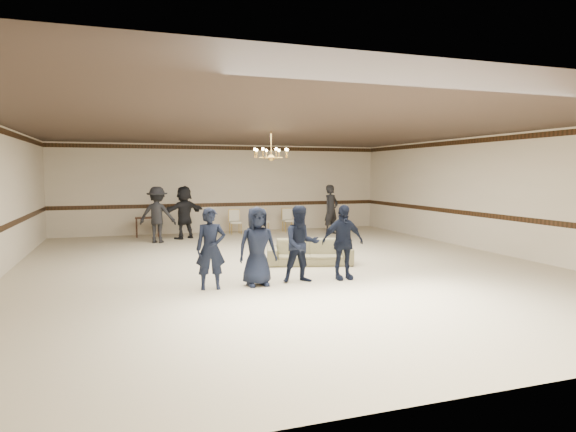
# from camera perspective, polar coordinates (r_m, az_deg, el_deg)

# --- Properties ---
(room) EXTENTS (12.01, 14.01, 3.21)m
(room) POSITION_cam_1_polar(r_m,az_deg,el_deg) (11.35, -0.52, 2.17)
(room) COLOR #BAAC8F
(room) RESTS_ON ground
(chair_rail) EXTENTS (12.00, 0.02, 0.14)m
(chair_rail) POSITION_cam_1_polar(r_m,az_deg,el_deg) (18.14, -7.38, 1.32)
(chair_rail) COLOR black
(chair_rail) RESTS_ON wall_back
(crown_molding) EXTENTS (12.00, 0.02, 0.14)m
(crown_molding) POSITION_cam_1_polar(r_m,az_deg,el_deg) (18.12, -7.46, 7.90)
(crown_molding) COLOR black
(crown_molding) RESTS_ON wall_back
(chandelier) EXTENTS (0.94, 0.94, 0.89)m
(chandelier) POSITION_cam_1_polar(r_m,az_deg,el_deg) (12.31, -1.98, 8.33)
(chandelier) COLOR gold
(chandelier) RESTS_ON ceiling
(boy_a) EXTENTS (0.59, 0.41, 1.53)m
(boy_a) POSITION_cam_1_polar(r_m,az_deg,el_deg) (9.23, -9.02, -3.78)
(boy_a) COLOR black
(boy_a) RESTS_ON floor
(boy_b) EXTENTS (0.76, 0.51, 1.53)m
(boy_b) POSITION_cam_1_polar(r_m,az_deg,el_deg) (9.42, -3.60, -3.55)
(boy_b) COLOR black
(boy_b) RESTS_ON floor
(boy_c) EXTENTS (0.78, 0.63, 1.53)m
(boy_c) POSITION_cam_1_polar(r_m,az_deg,el_deg) (9.68, 1.56, -3.30)
(boy_c) COLOR black
(boy_c) RESTS_ON floor
(boy_d) EXTENTS (0.90, 0.39, 1.53)m
(boy_d) POSITION_cam_1_polar(r_m,az_deg,el_deg) (10.03, 6.40, -3.04)
(boy_d) COLOR black
(boy_d) RESTS_ON floor
(settee) EXTENTS (2.15, 1.30, 0.59)m
(settee) POSITION_cam_1_polar(r_m,az_deg,el_deg) (11.65, 2.51, -4.22)
(settee) COLOR #7D7753
(settee) RESTS_ON floor
(adult_left) EXTENTS (1.28, 0.99, 1.75)m
(adult_left) POSITION_cam_1_polar(r_m,az_deg,el_deg) (15.66, -15.01, 0.14)
(adult_left) COLOR black
(adult_left) RESTS_ON floor
(adult_mid) EXTENTS (1.68, 1.20, 1.75)m
(adult_mid) POSITION_cam_1_polar(r_m,az_deg,el_deg) (16.44, -12.04, 0.43)
(adult_mid) COLOR black
(adult_mid) RESTS_ON floor
(adult_right) EXTENTS (0.76, 0.67, 1.75)m
(adult_right) POSITION_cam_1_polar(r_m,az_deg,el_deg) (17.39, 5.06, 0.77)
(adult_right) COLOR black
(adult_right) RESTS_ON floor
(banquet_chair_left) EXTENTS (0.42, 0.42, 0.85)m
(banquet_chair_left) POSITION_cam_1_polar(r_m,az_deg,el_deg) (17.45, -6.17, -0.71)
(banquet_chair_left) COLOR beige
(banquet_chair_left) RESTS_ON floor
(banquet_chair_mid) EXTENTS (0.44, 0.44, 0.85)m
(banquet_chair_mid) POSITION_cam_1_polar(r_m,az_deg,el_deg) (17.69, -3.01, -0.60)
(banquet_chair_mid) COLOR beige
(banquet_chair_mid) RESTS_ON floor
(banquet_chair_right) EXTENTS (0.43, 0.43, 0.85)m
(banquet_chair_right) POSITION_cam_1_polar(r_m,az_deg,el_deg) (17.98, 0.06, -0.50)
(banquet_chair_right) COLOR beige
(banquet_chair_right) RESTS_ON floor
(console_table) EXTENTS (0.81, 0.35, 0.68)m
(console_table) POSITION_cam_1_polar(r_m,az_deg,el_deg) (17.27, -16.08, -1.23)
(console_table) COLOR #331A11
(console_table) RESTS_ON floor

